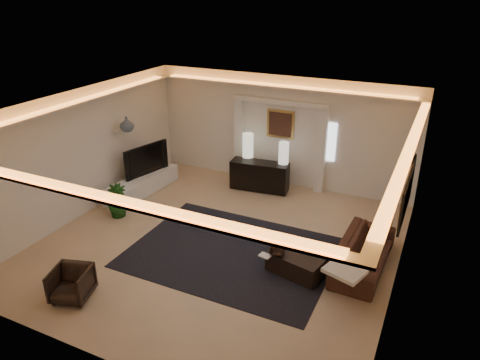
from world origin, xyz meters
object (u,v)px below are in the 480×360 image
at_px(console, 259,176).
at_px(armchair, 71,284).
at_px(sofa, 364,252).
at_px(coffee_table, 296,264).

height_order(console, armchair, console).
height_order(sofa, coffee_table, sofa).
relative_size(sofa, armchair, 3.27).
height_order(console, coffee_table, console).
xyz_separation_m(console, coffee_table, (2.07, -3.12, -0.20)).
relative_size(console, armchair, 2.34).
xyz_separation_m(sofa, armchair, (-4.32, -3.10, -0.01)).
xyz_separation_m(coffee_table, armchair, (-3.24, -2.33, 0.09)).
bearing_deg(sofa, coffee_table, 127.31).
relative_size(console, sofa, 0.72).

